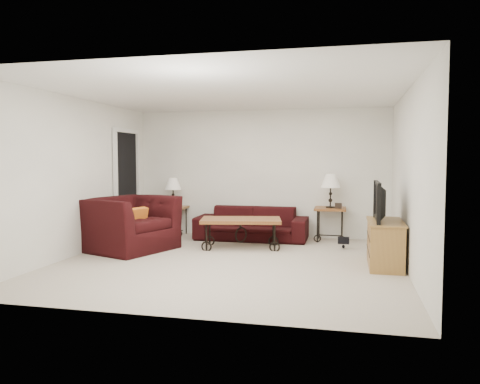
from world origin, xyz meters
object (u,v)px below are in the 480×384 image
at_px(backpack, 344,237).
at_px(lamp_left, 173,192).
at_px(lamp_right, 331,191).
at_px(sofa, 251,223).
at_px(side_table_left, 173,221).
at_px(side_table_right, 330,224).
at_px(tv_stand, 385,244).
at_px(television, 384,201).
at_px(armchair, 129,224).
at_px(coffee_table, 241,233).

bearing_deg(backpack, lamp_left, 179.40).
bearing_deg(lamp_right, sofa, -173.00).
bearing_deg(lamp_left, sofa, -6.24).
distance_m(lamp_left, lamp_right, 3.11).
distance_m(side_table_left, side_table_right, 3.11).
xyz_separation_m(side_table_left, lamp_left, (0.00, 0.00, 0.58)).
bearing_deg(tv_stand, television, 180.00).
bearing_deg(armchair, coffee_table, -50.84).
height_order(side_table_right, lamp_left, lamp_left).
bearing_deg(sofa, lamp_right, 7.00).
bearing_deg(sofa, lamp_left, 173.76).
relative_size(lamp_right, coffee_table, 0.46).
bearing_deg(tv_stand, side_table_right, 113.49).
bearing_deg(tv_stand, backpack, 115.43).
relative_size(armchair, tv_stand, 1.26).
distance_m(lamp_right, television, 2.11).
height_order(armchair, television, television).
relative_size(tv_stand, backpack, 2.86).
distance_m(coffee_table, armchair, 1.90).
bearing_deg(television, sofa, -127.63).
height_order(television, backpack, television).
xyz_separation_m(coffee_table, tv_stand, (2.32, -0.90, 0.07)).
xyz_separation_m(armchair, backpack, (3.52, 0.95, -0.26)).
distance_m(side_table_left, lamp_left, 0.58).
distance_m(lamp_left, television, 4.39).
bearing_deg(television, lamp_left, -116.30).
xyz_separation_m(lamp_left, tv_stand, (3.96, -1.95, -0.54)).
bearing_deg(side_table_left, backpack, -11.89).
relative_size(sofa, lamp_right, 3.36).
relative_size(side_table_left, lamp_right, 0.92).
bearing_deg(television, side_table_left, -116.30).
distance_m(sofa, tv_stand, 2.91).
xyz_separation_m(side_table_left, coffee_table, (1.64, -1.04, -0.03)).
bearing_deg(sofa, side_table_left, 173.76).
bearing_deg(backpack, tv_stand, -53.28).
relative_size(lamp_left, coffee_table, 0.42).
distance_m(lamp_left, coffee_table, 2.04).
height_order(side_table_right, coffee_table, side_table_right).
bearing_deg(television, tv_stand, 90.00).
bearing_deg(side_table_right, armchair, -153.05).
xyz_separation_m(lamp_right, coffee_table, (-1.47, -1.04, -0.69)).
xyz_separation_m(sofa, side_table_left, (-1.65, 0.18, -0.02)).
bearing_deg(lamp_left, tv_stand, -26.19).
distance_m(sofa, armchair, 2.33).
height_order(sofa, coffee_table, sofa).
xyz_separation_m(side_table_right, tv_stand, (0.85, -1.95, 0.01)).
relative_size(side_table_right, lamp_left, 1.09).
height_order(lamp_left, television, television).
relative_size(side_table_right, lamp_right, 1.00).
bearing_deg(lamp_left, lamp_right, 0.00).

